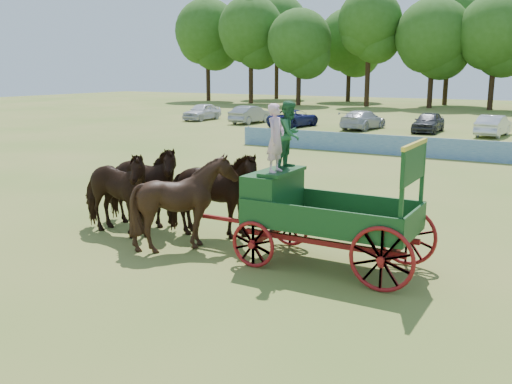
# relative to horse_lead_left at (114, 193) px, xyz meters

# --- Properties ---
(ground) EXTENTS (160.00, 160.00, 0.00)m
(ground) POSITION_rel_horse_lead_left_xyz_m (7.13, 0.49, -1.19)
(ground) COLOR olive
(ground) RESTS_ON ground
(horse_lead_left) EXTENTS (2.90, 1.45, 2.39)m
(horse_lead_left) POSITION_rel_horse_lead_left_xyz_m (0.00, 0.00, 0.00)
(horse_lead_left) COLOR black
(horse_lead_left) RESTS_ON ground
(horse_lead_right) EXTENTS (2.91, 1.49, 2.39)m
(horse_lead_right) POSITION_rel_horse_lead_left_xyz_m (0.00, 1.10, 0.00)
(horse_lead_right) COLOR black
(horse_lead_right) RESTS_ON ground
(horse_wheel_left) EXTENTS (2.39, 2.18, 2.39)m
(horse_wheel_left) POSITION_rel_horse_lead_left_xyz_m (2.40, 0.00, 0.00)
(horse_wheel_left) COLOR black
(horse_wheel_left) RESTS_ON ground
(horse_wheel_right) EXTENTS (3.05, 1.94, 2.39)m
(horse_wheel_right) POSITION_rel_horse_lead_left_xyz_m (2.40, 1.10, 0.00)
(horse_wheel_right) COLOR black
(horse_wheel_right) RESTS_ON ground
(farm_dray) EXTENTS (6.00, 2.00, 3.74)m
(farm_dray) POSITION_rel_horse_lead_left_xyz_m (5.35, 0.58, 0.46)
(farm_dray) COLOR maroon
(farm_dray) RESTS_ON ground
(sponsor_banner) EXTENTS (26.00, 0.08, 1.05)m
(sponsor_banner) POSITION_rel_horse_lead_left_xyz_m (6.13, 18.49, -0.67)
(sponsor_banner) COLOR #1B5293
(sponsor_banner) RESTS_ON ground
(parked_cars) EXTENTS (47.74, 6.63, 1.59)m
(parked_cars) POSITION_rel_horse_lead_left_xyz_m (4.15, 30.77, -0.46)
(parked_cars) COLOR silver
(parked_cars) RESTS_ON ground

